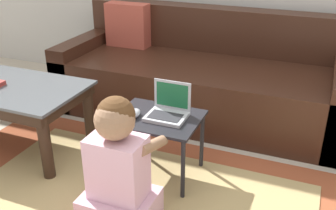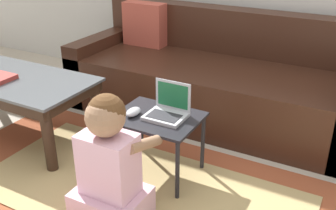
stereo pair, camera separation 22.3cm
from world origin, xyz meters
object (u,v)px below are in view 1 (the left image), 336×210
couch (201,78)px  coffee_table (0,93)px  laptop_desk (158,125)px  computer_mouse (133,114)px  person_seated (118,168)px  laptop (168,111)px

couch → coffee_table: 1.46m
laptop_desk → computer_mouse: 0.16m
coffee_table → person_seated: 1.15m
couch → laptop_desk: 0.95m
laptop_desk → person_seated: bearing=-91.9°
coffee_table → person_seated: person_seated is taller
laptop → computer_mouse: bearing=-157.1°
couch → person_seated: bearing=-88.8°
couch → laptop: (0.10, -0.93, 0.14)m
laptop → person_seated: 0.48m
couch → laptop: bearing=-84.1°
computer_mouse → laptop: bearing=22.9°
laptop → couch: bearing=95.9°
couch → person_seated: size_ratio=3.18×
couch → coffee_table: bearing=-136.4°
laptop_desk → laptop: size_ratio=2.17×
person_seated → laptop: bearing=81.8°
coffee_table → computer_mouse: (0.97, 0.00, 0.03)m
person_seated → laptop_desk: bearing=88.1°
laptop_desk → laptop: laptop is taller
coffee_table → computer_mouse: coffee_table is taller
laptop_desk → couch: bearing=92.6°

